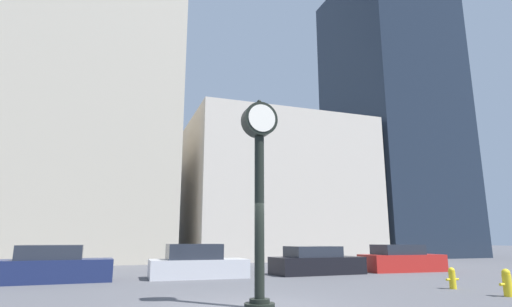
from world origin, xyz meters
TOP-DOWN VIEW (x-y plane):
  - ground_plane at (0.00, 0.00)m, footprint 200.00×200.00m
  - building_tall_tower at (-5.59, 24.00)m, footprint 12.96×12.00m
  - building_storefront_row at (10.21, 24.00)m, footprint 15.52×12.00m
  - building_glass_modern at (23.74, 24.00)m, footprint 10.39×12.00m
  - street_clock at (0.11, -0.22)m, footprint 0.89×0.74m
  - car_navy at (-5.39, 7.95)m, footprint 4.23×1.90m
  - car_silver at (0.19, 7.94)m, footprint 4.17×1.95m
  - car_black at (5.91, 7.91)m, footprint 4.41×2.07m
  - car_red at (10.88, 7.99)m, footprint 4.24×2.09m
  - fire_hydrant_near at (7.55, -0.72)m, footprint 0.56×0.24m
  - fire_hydrant_far at (7.48, 1.24)m, footprint 0.50×0.22m

SIDE VIEW (x-z plane):
  - ground_plane at x=0.00m, z-range 0.00..0.00m
  - fire_hydrant_far at x=7.48m, z-range 0.01..0.70m
  - fire_hydrant_near at x=7.55m, z-range 0.01..0.78m
  - car_black at x=5.91m, z-range -0.10..1.20m
  - car_red at x=10.88m, z-range -0.10..1.25m
  - car_navy at x=-5.39m, z-range -0.11..1.29m
  - car_silver at x=0.19m, z-range -0.12..1.30m
  - street_clock at x=0.11m, z-range 0.57..5.81m
  - building_storefront_row at x=10.21m, z-range 0.00..12.01m
  - building_glass_modern at x=23.74m, z-range 0.00..29.39m
  - building_tall_tower at x=-5.59m, z-range 0.00..39.70m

